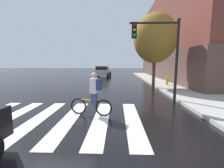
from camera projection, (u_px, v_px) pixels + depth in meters
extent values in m
plane|color=black|center=(54.00, 119.00, 5.51)|extent=(120.00, 120.00, 0.00)
cube|color=silver|center=(9.00, 118.00, 5.58)|extent=(0.55, 4.20, 0.01)
cube|color=silver|center=(39.00, 118.00, 5.53)|extent=(0.55, 4.20, 0.01)
cube|color=silver|center=(70.00, 119.00, 5.49)|extent=(0.55, 4.20, 0.01)
cube|color=silver|center=(101.00, 119.00, 5.45)|extent=(0.55, 4.20, 0.01)
cube|color=silver|center=(133.00, 120.00, 5.41)|extent=(0.55, 4.20, 0.01)
cube|color=#B7B7BC|center=(103.00, 72.00, 22.74)|extent=(2.16, 4.78, 0.71)
cube|color=black|center=(102.00, 68.00, 22.50)|extent=(1.81, 2.33, 0.56)
cylinder|color=black|center=(98.00, 74.00, 24.36)|extent=(0.29, 0.70, 0.69)
cylinder|color=black|center=(110.00, 74.00, 24.17)|extent=(0.29, 0.70, 0.69)
cylinder|color=black|center=(94.00, 75.00, 21.41)|extent=(0.29, 0.70, 0.69)
cylinder|color=black|center=(108.00, 75.00, 21.22)|extent=(0.29, 0.70, 0.69)
torus|color=black|center=(104.00, 108.00, 5.75)|extent=(0.66, 0.19, 0.66)
torus|color=black|center=(78.00, 106.00, 5.99)|extent=(0.66, 0.19, 0.66)
cylinder|color=orange|center=(91.00, 100.00, 5.83)|extent=(0.88, 0.22, 0.05)
cylinder|color=orange|center=(94.00, 99.00, 5.78)|extent=(0.04, 0.04, 0.45)
cube|color=#384772|center=(94.00, 97.00, 5.78)|extent=(0.25, 0.31, 0.56)
cube|color=silver|center=(94.00, 86.00, 5.71)|extent=(0.31, 0.40, 0.56)
sphere|color=tan|center=(94.00, 75.00, 5.66)|extent=(0.22, 0.22, 0.22)
cube|color=navy|center=(99.00, 85.00, 5.67)|extent=(0.21, 0.31, 0.40)
cylinder|color=black|center=(177.00, 62.00, 7.55)|extent=(0.14, 0.14, 4.20)
cylinder|color=black|center=(154.00, 23.00, 7.34)|extent=(2.40, 0.10, 0.10)
cube|color=black|center=(134.00, 30.00, 7.42)|extent=(0.24, 0.20, 0.76)
sphere|color=red|center=(135.00, 25.00, 7.28)|extent=(0.14, 0.14, 0.14)
sphere|color=gold|center=(134.00, 30.00, 7.31)|extent=(0.14, 0.14, 0.14)
sphere|color=green|center=(134.00, 35.00, 7.34)|extent=(0.14, 0.14, 0.14)
cylinder|color=gold|center=(167.00, 81.00, 13.29)|extent=(0.22, 0.22, 0.65)
sphere|color=gold|center=(167.00, 77.00, 13.24)|extent=(0.18, 0.18, 0.18)
cylinder|color=gold|center=(169.00, 81.00, 13.28)|extent=(0.12, 0.09, 0.09)
cylinder|color=#4C3823|center=(154.00, 73.00, 11.83)|extent=(0.24, 0.24, 2.63)
ellipsoid|color=olive|center=(155.00, 38.00, 11.48)|extent=(3.27, 3.27, 3.76)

